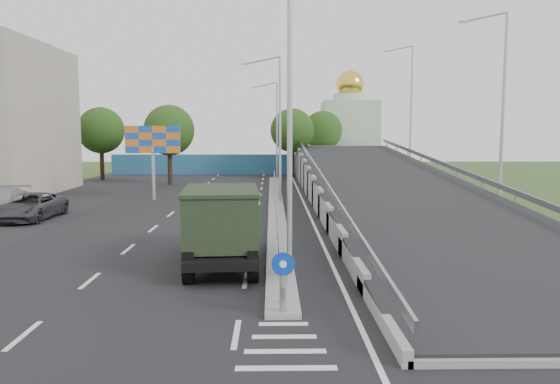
{
  "coord_description": "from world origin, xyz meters",
  "views": [
    {
      "loc": [
        -0.31,
        -12.2,
        5.09
      ],
      "look_at": [
        0.1,
        13.74,
        2.2
      ],
      "focal_mm": 35.0,
      "sensor_mm": 36.0,
      "label": 1
    }
  ],
  "objects_px": {
    "sign_bollard": "(283,282)",
    "lamp_post_mid": "(277,121)",
    "church": "(349,130)",
    "lamp_post_near": "(284,110)",
    "parked_car_c": "(31,207)",
    "billboard": "(153,144)",
    "lamp_post_far": "(275,125)",
    "parked_car_d": "(0,202)",
    "dump_truck": "(222,221)"
  },
  "relations": [
    {
      "from": "lamp_post_mid",
      "to": "parked_car_c",
      "type": "distance_m",
      "value": 16.65
    },
    {
      "from": "church",
      "to": "sign_bollard",
      "type": "bearing_deg",
      "value": -99.81
    },
    {
      "from": "sign_bollard",
      "to": "dump_truck",
      "type": "height_order",
      "value": "dump_truck"
    },
    {
      "from": "lamp_post_near",
      "to": "lamp_post_far",
      "type": "bearing_deg",
      "value": 90.0
    },
    {
      "from": "lamp_post_far",
      "to": "sign_bollard",
      "type": "bearing_deg",
      "value": -90.14
    },
    {
      "from": "lamp_post_near",
      "to": "sign_bollard",
      "type": "bearing_deg",
      "value": -91.64
    },
    {
      "from": "sign_bollard",
      "to": "billboard",
      "type": "height_order",
      "value": "billboard"
    },
    {
      "from": "billboard",
      "to": "dump_truck",
      "type": "distance_m",
      "value": 20.86
    },
    {
      "from": "sign_bollard",
      "to": "dump_truck",
      "type": "distance_m",
      "value": 6.67
    },
    {
      "from": "lamp_post_near",
      "to": "church",
      "type": "bearing_deg",
      "value": 79.62
    },
    {
      "from": "lamp_post_mid",
      "to": "dump_truck",
      "type": "xyz_separation_m",
      "value": [
        -2.32,
        -17.56,
        -4.14
      ]
    },
    {
      "from": "lamp_post_mid",
      "to": "church",
      "type": "height_order",
      "value": "church"
    },
    {
      "from": "billboard",
      "to": "parked_car_c",
      "type": "bearing_deg",
      "value": -120.7
    },
    {
      "from": "lamp_post_mid",
      "to": "church",
      "type": "relative_size",
      "value": 0.73
    },
    {
      "from": "lamp_post_near",
      "to": "church",
      "type": "xyz_separation_m",
      "value": [
        9.89,
        54.0,
        -0.5
      ]
    },
    {
      "from": "sign_bollard",
      "to": "lamp_post_far",
      "type": "bearing_deg",
      "value": 89.86
    },
    {
      "from": "church",
      "to": "parked_car_d",
      "type": "height_order",
      "value": "church"
    },
    {
      "from": "sign_bollard",
      "to": "parked_car_d",
      "type": "height_order",
      "value": "sign_bollard"
    },
    {
      "from": "sign_bollard",
      "to": "lamp_post_mid",
      "type": "xyz_separation_m",
      "value": [
        0.11,
        23.83,
        4.77
      ]
    },
    {
      "from": "lamp_post_mid",
      "to": "parked_car_c",
      "type": "bearing_deg",
      "value": -154.61
    },
    {
      "from": "lamp_post_mid",
      "to": "lamp_post_far",
      "type": "relative_size",
      "value": 1.0
    },
    {
      "from": "sign_bollard",
      "to": "parked_car_d",
      "type": "distance_m",
      "value": 25.05
    },
    {
      "from": "church",
      "to": "lamp_post_near",
      "type": "bearing_deg",
      "value": -100.38
    },
    {
      "from": "parked_car_c",
      "to": "church",
      "type": "bearing_deg",
      "value": 61.01
    },
    {
      "from": "church",
      "to": "parked_car_d",
      "type": "bearing_deg",
      "value": -124.31
    },
    {
      "from": "parked_car_d",
      "to": "dump_truck",
      "type": "bearing_deg",
      "value": -46.5
    },
    {
      "from": "sign_bollard",
      "to": "church",
      "type": "xyz_separation_m",
      "value": [
        10.0,
        57.83,
        4.28
      ]
    },
    {
      "from": "lamp_post_far",
      "to": "billboard",
      "type": "xyz_separation_m",
      "value": [
        -9.11,
        -18.0,
        -1.62
      ]
    },
    {
      "from": "lamp_post_near",
      "to": "parked_car_c",
      "type": "distance_m",
      "value": 20.13
    },
    {
      "from": "lamp_post_far",
      "to": "parked_car_c",
      "type": "height_order",
      "value": "lamp_post_far"
    },
    {
      "from": "lamp_post_mid",
      "to": "lamp_post_far",
      "type": "height_order",
      "value": "same"
    },
    {
      "from": "lamp_post_mid",
      "to": "church",
      "type": "bearing_deg",
      "value": 73.78
    },
    {
      "from": "lamp_post_far",
      "to": "lamp_post_near",
      "type": "bearing_deg",
      "value": -90.0
    },
    {
      "from": "billboard",
      "to": "parked_car_c",
      "type": "distance_m",
      "value": 10.79
    },
    {
      "from": "church",
      "to": "parked_car_c",
      "type": "bearing_deg",
      "value": -120.7
    },
    {
      "from": "lamp_post_far",
      "to": "church",
      "type": "height_order",
      "value": "church"
    },
    {
      "from": "lamp_post_near",
      "to": "lamp_post_mid",
      "type": "bearing_deg",
      "value": 90.0
    },
    {
      "from": "dump_truck",
      "to": "lamp_post_far",
      "type": "bearing_deg",
      "value": 82.3
    },
    {
      "from": "sign_bollard",
      "to": "lamp_post_far",
      "type": "distance_m",
      "value": 44.08
    },
    {
      "from": "sign_bollard",
      "to": "lamp_post_near",
      "type": "distance_m",
      "value": 6.12
    },
    {
      "from": "sign_bollard",
      "to": "billboard",
      "type": "xyz_separation_m",
      "value": [
        -9.0,
        25.83,
        3.15
      ]
    },
    {
      "from": "church",
      "to": "parked_car_c",
      "type": "xyz_separation_m",
      "value": [
        -24.23,
        -40.8,
        -4.54
      ]
    },
    {
      "from": "billboard",
      "to": "lamp_post_far",
      "type": "bearing_deg",
      "value": 63.16
    },
    {
      "from": "lamp_post_near",
      "to": "parked_car_c",
      "type": "relative_size",
      "value": 1.82
    },
    {
      "from": "parked_car_c",
      "to": "parked_car_d",
      "type": "distance_m",
      "value": 2.99
    },
    {
      "from": "billboard",
      "to": "parked_car_d",
      "type": "height_order",
      "value": "billboard"
    },
    {
      "from": "church",
      "to": "lamp_post_mid",
      "type": "bearing_deg",
      "value": -106.22
    },
    {
      "from": "parked_car_d",
      "to": "lamp_post_near",
      "type": "bearing_deg",
      "value": -47.39
    },
    {
      "from": "lamp_post_near",
      "to": "dump_truck",
      "type": "distance_m",
      "value": 5.34
    },
    {
      "from": "sign_bollard",
      "to": "church",
      "type": "height_order",
      "value": "church"
    }
  ]
}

